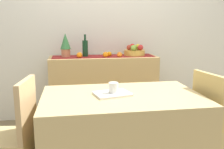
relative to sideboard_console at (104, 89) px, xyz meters
name	(u,v)px	position (x,y,z in m)	size (l,w,h in m)	color
room_wall_rear	(106,20)	(0.07, 0.26, 0.91)	(6.40, 0.06, 2.70)	silver
sideboard_console	(104,89)	(0.00, 0.00, 0.00)	(1.39, 0.42, 0.89)	tan
table_runner	(103,56)	(0.00, 0.00, 0.45)	(1.31, 0.32, 0.01)	maroon
fruit_bowl	(134,53)	(0.41, 0.00, 0.49)	(0.28, 0.28, 0.07)	gold
apple_center	(133,48)	(0.38, -0.08, 0.56)	(0.07, 0.07, 0.07)	#83AE40
apple_right	(132,47)	(0.40, 0.07, 0.56)	(0.08, 0.08, 0.08)	red
apple_left	(135,47)	(0.42, -0.02, 0.56)	(0.07, 0.07, 0.07)	#87B230
apple_upper	(138,47)	(0.47, 0.04, 0.56)	(0.07, 0.07, 0.07)	gold
apple_front	(140,47)	(0.48, -0.06, 0.56)	(0.07, 0.07, 0.07)	red
apple_rear	(129,47)	(0.34, -0.01, 0.56)	(0.07, 0.07, 0.07)	#A83524
wine_bottle	(85,48)	(-0.23, 0.00, 0.56)	(0.07, 0.07, 0.29)	#13361E
potted_plant	(65,45)	(-0.48, 0.00, 0.60)	(0.13, 0.13, 0.30)	#BC7650
orange_loose_end	(106,55)	(0.01, -0.10, 0.48)	(0.07, 0.07, 0.07)	orange
orange_loose_far	(79,55)	(-0.31, -0.10, 0.48)	(0.07, 0.07, 0.07)	orange
orange_loose_near_bowl	(120,55)	(0.19, -0.12, 0.48)	(0.07, 0.07, 0.07)	orange
orange_loose_mid	(110,54)	(0.08, -0.03, 0.48)	(0.07, 0.07, 0.07)	orange
dining_table	(122,137)	(-0.02, -1.31, -0.07)	(1.30, 0.83, 0.74)	tan
open_book	(112,94)	(-0.10, -1.30, 0.31)	(0.28, 0.21, 0.02)	white
coffee_cup	(113,89)	(-0.09, -1.30, 0.35)	(0.08, 0.08, 0.10)	silver
chair_by_corner	(220,141)	(0.89, -1.32, -0.18)	(0.46, 0.46, 0.90)	tan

